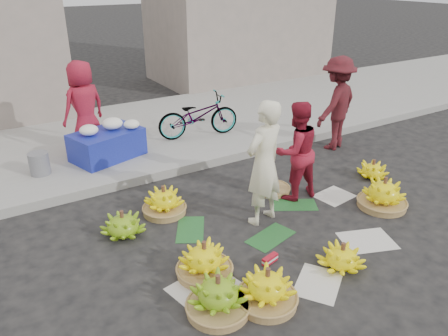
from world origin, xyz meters
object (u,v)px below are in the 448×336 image
banana_bunch_4 (383,194)px  flower_table (107,143)px  bicycle (198,116)px  banana_bunch_0 (204,261)px  vendor_cream (264,164)px

banana_bunch_4 → flower_table: 4.58m
banana_bunch_4 → bicycle: bicycle is taller
banana_bunch_0 → bicycle: bearing=62.7°
banana_bunch_4 → vendor_cream: vendor_cream is taller
bicycle → banana_bunch_4: bearing=-154.7°
flower_table → banana_bunch_4: bearing=-68.2°
vendor_cream → bicycle: size_ratio=1.05×
banana_bunch_4 → vendor_cream: bearing=160.5°
banana_bunch_0 → bicycle: 4.19m
vendor_cream → bicycle: (0.67, 3.08, -0.30)m
banana_bunch_4 → flower_table: (-2.89, 3.55, 0.20)m
bicycle → flower_table: bearing=103.8°
vendor_cream → bicycle: bearing=-116.3°
flower_table → bicycle: (1.86, 0.13, 0.14)m
banana_bunch_0 → banana_bunch_4: size_ratio=1.00×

